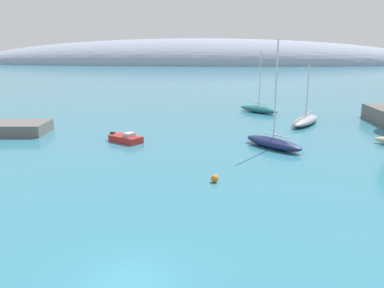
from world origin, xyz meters
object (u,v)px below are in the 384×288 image
sailboat_navy_end_of_line (273,142)px  sailboat_teal_mid_mooring (259,109)px  sailboat_grey_near_shore (305,120)px  motorboat_red_foreground (126,139)px  mooring_buoy_orange (215,178)px

sailboat_navy_end_of_line → sailboat_teal_mid_mooring: bearing=-42.5°
sailboat_grey_near_shore → motorboat_red_foreground: (-20.68, -11.47, -0.15)m
sailboat_grey_near_shore → sailboat_teal_mid_mooring: sailboat_teal_mid_mooring is taller
sailboat_teal_mid_mooring → motorboat_red_foreground: size_ratio=2.35×
sailboat_teal_mid_mooring → sailboat_navy_end_of_line: 21.99m
sailboat_grey_near_shore → mooring_buoy_orange: 25.85m
sailboat_navy_end_of_line → motorboat_red_foreground: size_ratio=2.64×
sailboat_grey_near_shore → sailboat_navy_end_of_line: bearing=3.6°
sailboat_navy_end_of_line → mooring_buoy_orange: size_ratio=18.53×
sailboat_grey_near_shore → sailboat_teal_mid_mooring: bearing=-123.5°
sailboat_teal_mid_mooring → mooring_buoy_orange: bearing=124.5°
sailboat_grey_near_shore → motorboat_red_foreground: sailboat_grey_near_shore is taller
sailboat_grey_near_shore → sailboat_teal_mid_mooring: (-5.13, 9.27, 0.03)m
sailboat_navy_end_of_line → sailboat_grey_near_shore: bearing=-65.2°
sailboat_teal_mid_mooring → mooring_buoy_orange: size_ratio=16.52×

